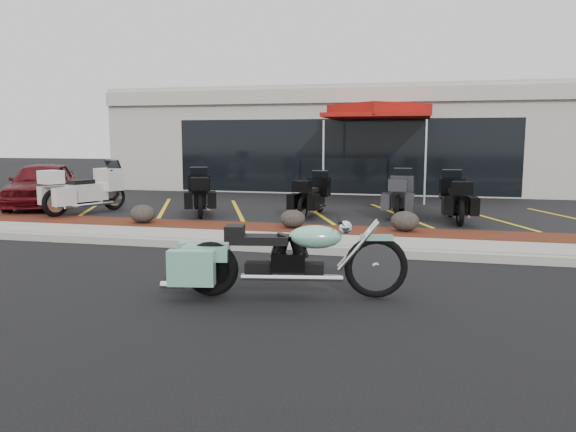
% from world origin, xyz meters
% --- Properties ---
extents(ground, '(90.00, 90.00, 0.00)m').
position_xyz_m(ground, '(0.00, 0.00, 0.00)').
color(ground, black).
rests_on(ground, ground).
extents(curb, '(24.00, 0.25, 0.15)m').
position_xyz_m(curb, '(0.00, 0.90, 0.07)').
color(curb, gray).
rests_on(curb, ground).
extents(sidewalk, '(24.00, 1.20, 0.15)m').
position_xyz_m(sidewalk, '(0.00, 1.60, 0.07)').
color(sidewalk, gray).
rests_on(sidewalk, ground).
extents(mulch_bed, '(24.00, 1.20, 0.16)m').
position_xyz_m(mulch_bed, '(0.00, 2.80, 0.08)').
color(mulch_bed, '#39150D').
rests_on(mulch_bed, ground).
extents(upper_lot, '(26.00, 9.60, 0.15)m').
position_xyz_m(upper_lot, '(0.00, 8.20, 0.07)').
color(upper_lot, black).
rests_on(upper_lot, ground).
extents(dealership_building, '(18.00, 8.16, 4.00)m').
position_xyz_m(dealership_building, '(0.00, 14.47, 2.01)').
color(dealership_building, '#9F9A8F').
rests_on(dealership_building, ground).
extents(boulder_left, '(0.60, 0.50, 0.43)m').
position_xyz_m(boulder_left, '(-3.55, 2.70, 0.37)').
color(boulder_left, black).
rests_on(boulder_left, mulch_bed).
extents(boulder_mid, '(0.57, 0.47, 0.40)m').
position_xyz_m(boulder_mid, '(0.03, 2.79, 0.36)').
color(boulder_mid, black).
rests_on(boulder_mid, mulch_bed).
extents(boulder_right, '(0.61, 0.50, 0.43)m').
position_xyz_m(boulder_right, '(2.45, 2.90, 0.37)').
color(boulder_right, black).
rests_on(boulder_right, mulch_bed).
extents(hero_cruiser, '(3.22, 1.33, 1.10)m').
position_xyz_m(hero_cruiser, '(2.22, -1.83, 0.55)').
color(hero_cruiser, '#7ABFA1').
rests_on(hero_cruiser, ground).
extents(touring_white, '(1.79, 2.57, 1.40)m').
position_xyz_m(touring_white, '(-5.50, 4.74, 0.85)').
color(touring_white, silver).
rests_on(touring_white, upper_lot).
extents(touring_black_front, '(1.55, 2.23, 1.21)m').
position_xyz_m(touring_black_front, '(-3.11, 5.09, 0.76)').
color(touring_black_front, black).
rests_on(touring_black_front, upper_lot).
extents(touring_black_mid, '(0.98, 2.02, 1.13)m').
position_xyz_m(touring_black_mid, '(0.15, 5.56, 0.72)').
color(touring_black_mid, black).
rests_on(touring_black_mid, upper_lot).
extents(touring_grey, '(0.87, 2.10, 1.20)m').
position_xyz_m(touring_grey, '(2.29, 5.96, 0.75)').
color(touring_grey, '#2E2F34').
rests_on(touring_grey, upper_lot).
extents(touring_black_rear, '(0.98, 2.14, 1.21)m').
position_xyz_m(touring_black_rear, '(3.51, 5.40, 0.76)').
color(touring_black_rear, black).
rests_on(touring_black_rear, upper_lot).
extents(parked_car, '(2.99, 4.15, 1.31)m').
position_xyz_m(parked_car, '(-7.91, 4.96, 0.81)').
color(parked_car, '#4C0A10').
rests_on(parked_car, upper_lot).
extents(traffic_cone, '(0.36, 0.36, 0.48)m').
position_xyz_m(traffic_cone, '(-0.40, 7.78, 0.39)').
color(traffic_cone, '#D73F07').
rests_on(traffic_cone, upper_lot).
extents(popup_canopy, '(4.25, 4.25, 3.08)m').
position_xyz_m(popup_canopy, '(1.33, 9.64, 2.95)').
color(popup_canopy, silver).
rests_on(popup_canopy, upper_lot).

